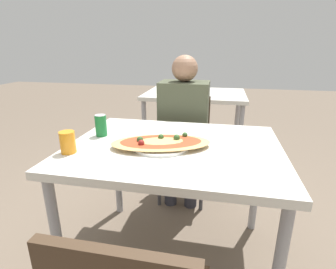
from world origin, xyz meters
name	(u,v)px	position (x,y,z in m)	size (l,w,h in m)	color
ground_plane	(173,256)	(0.00, 0.00, 0.00)	(14.00, 14.00, 0.00)	#6B5B4C
dining_table	(174,158)	(0.00, 0.00, 0.67)	(1.12, 0.88, 0.75)	silver
chair_far_seated	(185,141)	(-0.04, 0.76, 0.49)	(0.40, 0.40, 0.85)	#3F2D1E
person_seated	(183,120)	(-0.04, 0.65, 0.70)	(0.37, 0.28, 1.19)	#2D2D38
pizza_main	(161,143)	(-0.06, -0.04, 0.77)	(0.57, 0.38, 0.06)	white
soda_can	(101,125)	(-0.44, 0.06, 0.81)	(0.07, 0.07, 0.12)	#197233
drink_glass	(68,142)	(-0.49, -0.21, 0.80)	(0.07, 0.07, 0.11)	orange
background_table	(192,97)	(-0.10, 1.65, 0.69)	(1.10, 0.80, 0.87)	silver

